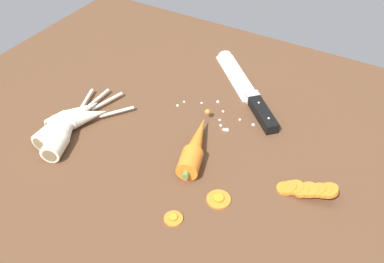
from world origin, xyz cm
name	(u,v)px	position (x,y,z in cm)	size (l,w,h in cm)	color
ground_plane	(197,139)	(0.00, 0.00, -2.00)	(120.00, 90.00, 4.00)	brown
chefs_knife	(243,85)	(1.48, 19.63, 0.65)	(27.12, 26.73, 4.18)	silver
whole_carrot	(195,146)	(3.09, -6.07, 2.10)	(8.69, 19.63, 4.20)	orange
parsnip_front	(74,115)	(-24.06, -10.48, 1.98)	(6.90, 18.83, 4.00)	silver
parsnip_mid_left	(81,118)	(-22.25, -10.47, 1.98)	(11.91, 15.25, 4.00)	silver
parsnip_mid_right	(63,123)	(-24.19, -13.71, 1.98)	(4.14, 22.42, 4.00)	silver
parsnip_back	(65,131)	(-22.40, -15.28, 1.98)	(9.97, 22.58, 4.00)	silver
carrot_slice_stack	(307,189)	(25.60, -5.20, 1.34)	(10.61, 4.79, 3.80)	orange
carrot_slice_stray_near	(173,218)	(7.91, -21.97, 0.36)	(3.30, 3.30, 0.70)	orange
carrot_slice_stray_mid	(219,199)	(12.63, -14.27, 0.36)	(4.38, 4.38, 0.70)	orange
mince_crumbs	(221,118)	(2.44, 6.29, 0.36)	(18.25, 8.71, 0.90)	silver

